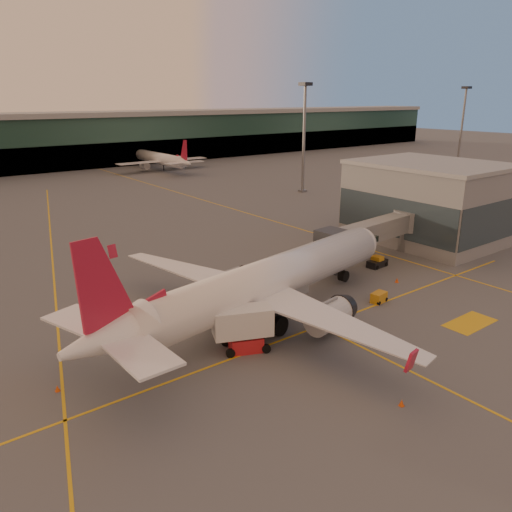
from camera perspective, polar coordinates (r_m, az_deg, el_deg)
ground at (r=45.79m, az=7.15°, el=-11.78°), size 600.00×600.00×0.00m
taxi_markings at (r=78.74m, az=-20.29°, el=0.06°), size 100.12×173.00×0.01m
gate_building at (r=85.57m, az=19.16°, el=5.90°), size 18.40×22.40×12.60m
mast_east_near at (r=122.94m, az=5.53°, el=14.16°), size 2.40×2.40×25.60m
mast_east_far at (r=184.37m, az=22.55°, el=14.12°), size 2.40×2.40×25.60m
main_airplane at (r=50.94m, az=0.67°, el=-3.27°), size 42.56×38.60×12.89m
jet_bridge at (r=72.26m, az=13.76°, el=2.72°), size 21.39×5.19×6.22m
catering_truck at (r=46.14m, az=-1.46°, el=-8.05°), size 5.88×4.26×4.19m
gpu_cart at (r=58.87m, az=13.87°, el=-4.62°), size 2.16×1.50×1.17m
pushback_tug at (r=70.83m, az=13.70°, el=-0.72°), size 3.05×1.79×1.52m
cone_nose at (r=65.66m, az=15.81°, el=-2.68°), size 0.47×0.47×0.59m
cone_tail at (r=44.14m, az=-21.76°, el=-13.88°), size 0.41×0.41×0.52m
cone_wing_right at (r=41.06m, az=16.31°, el=-15.80°), size 0.43×0.43×0.54m
cone_wing_left at (r=67.12m, az=-8.39°, el=-1.72°), size 0.48×0.48×0.61m
cone_fwd at (r=60.01m, az=14.49°, el=-4.51°), size 0.50×0.50×0.63m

